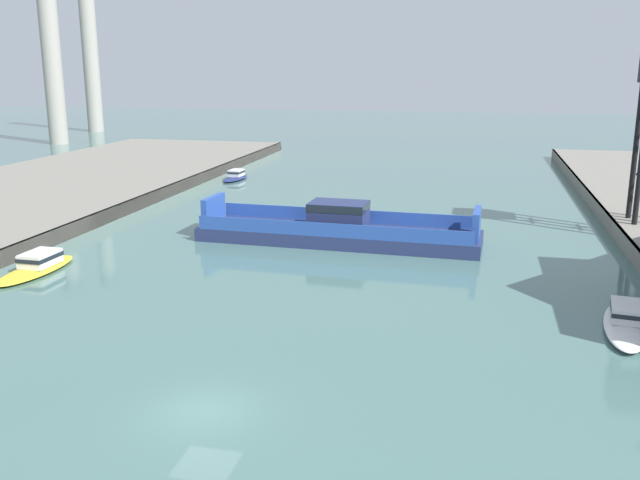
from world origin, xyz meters
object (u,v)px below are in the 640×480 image
(moored_boat_mid_left, at_px, (235,176))
(smokestack_distant_a, at_px, (52,60))
(moored_boat_near_right, at_px, (626,320))
(smokestack_distant_b, at_px, (90,44))
(moored_boat_near_left, at_px, (38,264))
(chain_ferry, at_px, (338,230))

(moored_boat_mid_left, relative_size, smokestack_distant_a, 0.22)
(moored_boat_near_right, distance_m, smokestack_distant_b, 136.58)
(moored_boat_near_right, bearing_deg, moored_boat_mid_left, 130.98)
(smokestack_distant_a, bearing_deg, moored_boat_mid_left, -35.06)
(moored_boat_mid_left, bearing_deg, smokestack_distant_a, 144.94)
(moored_boat_near_left, distance_m, smokestack_distant_b, 112.52)
(chain_ferry, distance_m, smokestack_distant_b, 112.43)
(moored_boat_mid_left, height_order, smokestack_distant_b, smokestack_distant_b)
(moored_boat_near_right, relative_size, smokestack_distant_b, 0.24)
(moored_boat_near_right, bearing_deg, moored_boat_near_left, 176.18)
(moored_boat_near_left, bearing_deg, chain_ferry, 34.09)
(smokestack_distant_b, bearing_deg, moored_boat_near_right, -47.94)
(moored_boat_near_right, height_order, smokestack_distant_a, smokestack_distant_a)
(chain_ferry, xyz_separation_m, smokestack_distant_b, (-71.43, 85.05, 17.48))
(moored_boat_mid_left, distance_m, smokestack_distant_b, 78.99)
(chain_ferry, relative_size, smokestack_distant_a, 0.82)
(moored_boat_near_right, relative_size, moored_boat_mid_left, 1.35)
(smokestack_distant_a, distance_m, smokestack_distant_b, 25.26)
(moored_boat_near_left, height_order, moored_boat_mid_left, moored_boat_near_left)
(chain_ferry, distance_m, smokestack_distant_a, 90.13)
(smokestack_distant_a, bearing_deg, moored_boat_near_right, -42.19)
(moored_boat_near_left, relative_size, smokestack_distant_a, 0.28)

